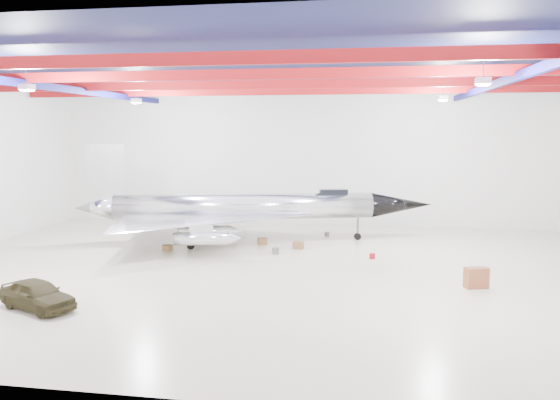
# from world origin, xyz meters

# --- Properties ---
(floor) EXTENTS (40.00, 40.00, 0.00)m
(floor) POSITION_xyz_m (0.00, 0.00, 0.00)
(floor) COLOR beige
(floor) RESTS_ON ground
(wall_back) EXTENTS (40.00, 0.00, 40.00)m
(wall_back) POSITION_xyz_m (0.00, 15.00, 5.50)
(wall_back) COLOR silver
(wall_back) RESTS_ON floor
(ceiling) EXTENTS (40.00, 40.00, 0.00)m
(ceiling) POSITION_xyz_m (0.00, 0.00, 11.00)
(ceiling) COLOR #0A0F38
(ceiling) RESTS_ON wall_back
(ceiling_structure) EXTENTS (39.50, 29.50, 1.08)m
(ceiling_structure) POSITION_xyz_m (0.00, 0.00, 10.32)
(ceiling_structure) COLOR maroon
(ceiling_structure) RESTS_ON ceiling
(jet_aircraft) EXTENTS (24.51, 17.08, 6.77)m
(jet_aircraft) POSITION_xyz_m (-2.91, 7.18, 2.22)
(jet_aircraft) COLOR silver
(jet_aircraft) RESTS_ON floor
(jeep) EXTENTS (4.16, 2.95, 1.32)m
(jeep) POSITION_xyz_m (-8.54, -8.30, 0.66)
(jeep) COLOR #322D19
(jeep) RESTS_ON floor
(desk) EXTENTS (1.24, 0.89, 1.02)m
(desk) POSITION_xyz_m (10.91, -1.89, 0.51)
(desk) COLOR brown
(desk) RESTS_ON floor
(crate_ply) EXTENTS (0.65, 0.58, 0.38)m
(crate_ply) POSITION_xyz_m (-7.17, 3.62, 0.19)
(crate_ply) COLOR olive
(crate_ply) RESTS_ON floor
(toolbox_red) EXTENTS (0.48, 0.43, 0.28)m
(toolbox_red) POSITION_xyz_m (-4.43, 9.46, 0.14)
(toolbox_red) COLOR maroon
(toolbox_red) RESTS_ON floor
(engine_drum) EXTENTS (0.52, 0.52, 0.41)m
(engine_drum) POSITION_xyz_m (-0.10, 3.73, 0.21)
(engine_drum) COLOR #59595B
(engine_drum) RESTS_ON floor
(parts_bin) EXTENTS (0.74, 0.63, 0.46)m
(parts_bin) POSITION_xyz_m (1.10, 5.60, 0.23)
(parts_bin) COLOR olive
(parts_bin) RESTS_ON floor
(crate_small) EXTENTS (0.41, 0.36, 0.25)m
(crate_small) POSITION_xyz_m (-4.76, 7.10, 0.12)
(crate_small) COLOR #59595B
(crate_small) RESTS_ON floor
(tool_chest) EXTENTS (0.37, 0.37, 0.32)m
(tool_chest) POSITION_xyz_m (5.89, 3.48, 0.16)
(tool_chest) COLOR maroon
(tool_chest) RESTS_ON floor
(oil_barrel) EXTENTS (0.75, 0.67, 0.43)m
(oil_barrel) POSITION_xyz_m (-1.46, 6.44, 0.22)
(oil_barrel) COLOR olive
(oil_barrel) RESTS_ON floor
(spares_box) EXTENTS (0.46, 0.46, 0.31)m
(spares_box) POSITION_xyz_m (2.63, 10.10, 0.16)
(spares_box) COLOR #59595B
(spares_box) RESTS_ON floor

